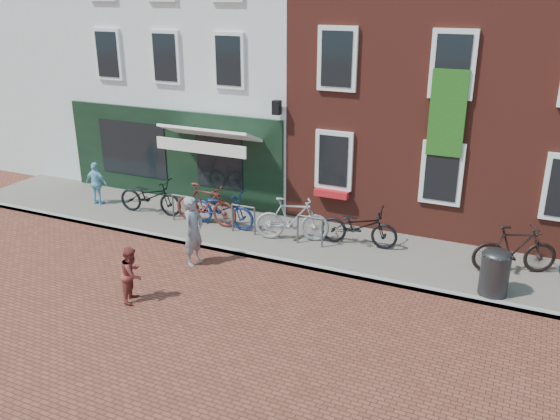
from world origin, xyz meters
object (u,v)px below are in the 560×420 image
at_px(boy, 132,274).
at_px(bicycle_1, 206,204).
at_px(cafe_person, 97,183).
at_px(bicycle_0, 150,196).
at_px(bicycle_4, 359,226).
at_px(litter_bin, 495,270).
at_px(bicycle_2, 222,208).
at_px(woman, 194,231).
at_px(bicycle_5, 515,249).
at_px(bicycle_3, 292,219).

height_order(boy, bicycle_1, bicycle_1).
distance_m(boy, cafe_person, 6.54).
distance_m(cafe_person, bicycle_0, 2.05).
distance_m(boy, bicycle_4, 6.04).
xyz_separation_m(litter_bin, bicycle_4, (-3.56, 1.33, -0.06)).
relative_size(bicycle_0, bicycle_2, 1.00).
xyz_separation_m(woman, cafe_person, (-5.05, 2.26, -0.11)).
relative_size(litter_bin, boy, 0.91).
bearing_deg(bicycle_0, litter_bin, -101.00).
distance_m(bicycle_2, bicycle_5, 7.87).
xyz_separation_m(bicycle_0, bicycle_1, (1.99, -0.04, 0.06)).
relative_size(litter_bin, woman, 0.65).
bearing_deg(boy, litter_bin, -80.03).
height_order(bicycle_1, bicycle_4, bicycle_1).
relative_size(bicycle_2, bicycle_4, 1.00).
height_order(litter_bin, boy, boy).
relative_size(woman, boy, 1.39).
distance_m(woman, bicycle_4, 4.36).
bearing_deg(boy, bicycle_3, -39.64).
height_order(litter_bin, bicycle_0, litter_bin).
bearing_deg(bicycle_2, boy, -174.55).
bearing_deg(bicycle_4, litter_bin, -115.30).
relative_size(boy, bicycle_3, 0.64).
relative_size(woman, bicycle_3, 0.89).
bearing_deg(litter_bin, boy, -154.72).
distance_m(woman, bicycle_5, 7.81).
distance_m(bicycle_0, bicycle_1, 1.99).
bearing_deg(woman, bicycle_5, -67.30).
distance_m(bicycle_0, bicycle_2, 2.51).
relative_size(litter_bin, bicycle_4, 0.56).
xyz_separation_m(bicycle_2, bicycle_3, (2.23, -0.08, 0.06)).
relative_size(cafe_person, bicycle_3, 0.68).
bearing_deg(bicycle_2, bicycle_1, 97.04).
height_order(woman, cafe_person, woman).
distance_m(boy, bicycle_0, 5.22).
relative_size(litter_bin, bicycle_5, 0.58).
bearing_deg(bicycle_1, litter_bin, -96.35).
height_order(bicycle_2, bicycle_5, bicycle_5).
bearing_deg(bicycle_4, bicycle_5, -94.76).
height_order(boy, bicycle_2, boy).
xyz_separation_m(boy, bicycle_4, (3.72, 4.76, 0.00)).
bearing_deg(bicycle_0, bicycle_4, -92.39).
xyz_separation_m(litter_bin, cafe_person, (-12.10, 0.98, 0.08)).
bearing_deg(woman, bicycle_2, 15.57).
relative_size(woman, cafe_person, 1.31).
bearing_deg(bicycle_3, bicycle_1, 71.67).
height_order(bicycle_1, bicycle_2, bicycle_1).
height_order(boy, bicycle_4, boy).
bearing_deg(bicycle_2, litter_bin, -95.49).
distance_m(cafe_person, bicycle_2, 4.56).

